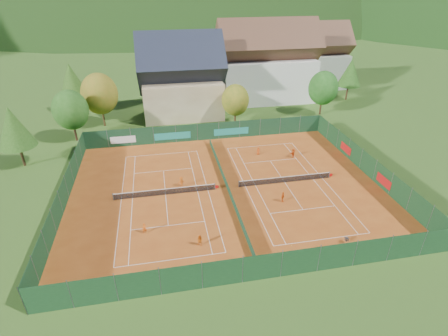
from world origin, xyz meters
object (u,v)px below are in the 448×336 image
(player_left_near, at_px, (145,228))
(player_right_near, at_px, (283,197))
(chalet, at_px, (181,81))
(hotel_block_b, at_px, (311,59))
(player_left_far, at_px, (181,182))
(ball_hopper, at_px, (347,239))
(player_left_mid, at_px, (200,241))
(player_right_far_b, at_px, (293,153))
(player_right_far_a, at_px, (258,151))
(hotel_block_a, at_px, (266,66))

(player_left_near, distance_m, player_right_near, 16.92)
(chalet, distance_m, hotel_block_b, 35.85)
(player_left_near, bearing_deg, player_right_near, 3.12)
(player_left_near, distance_m, player_left_far, 10.08)
(hotel_block_b, distance_m, player_right_near, 54.19)
(ball_hopper, xyz_separation_m, player_left_mid, (-15.02, 2.52, 0.12))
(player_left_mid, relative_size, player_right_far_b, 0.90)
(player_right_near, bearing_deg, player_right_far_a, 36.89)
(chalet, relative_size, player_right_far_a, 13.48)
(hotel_block_b, xyz_separation_m, player_right_far_b, (-18.25, -37.09, -5.86))
(hotel_block_b, relative_size, player_left_far, 11.79)
(player_left_mid, height_order, player_right_far_a, player_left_mid)
(hotel_block_a, height_order, player_right_far_a, hotel_block_a)
(chalet, relative_size, player_left_mid, 11.97)
(ball_hopper, height_order, player_right_far_b, player_right_far_b)
(chalet, xyz_separation_m, player_left_far, (-2.79, -28.33, -5.89))
(player_right_far_a, bearing_deg, hotel_block_a, -109.51)
(hotel_block_a, relative_size, player_right_far_b, 14.30)
(hotel_block_a, distance_m, player_right_far_a, 29.39)
(hotel_block_b, relative_size, player_left_near, 13.19)
(player_left_near, relative_size, player_left_far, 0.89)
(chalet, bearing_deg, ball_hopper, -73.06)
(player_left_far, height_order, player_right_far_b, player_right_far_b)
(player_right_far_b, bearing_deg, ball_hopper, 48.67)
(hotel_block_a, xyz_separation_m, player_right_near, (-9.86, -40.30, -6.67))
(ball_hopper, relative_size, player_left_near, 0.61)
(hotel_block_a, height_order, player_left_mid, hotel_block_a)
(player_right_far_a, bearing_deg, player_right_near, 86.44)
(hotel_block_a, bearing_deg, ball_hopper, -96.91)
(ball_hopper, bearing_deg, hotel_block_b, 70.70)
(player_left_far, height_order, player_right_far_a, player_left_far)
(ball_hopper, distance_m, player_right_far_a, 22.08)
(player_left_far, xyz_separation_m, player_right_near, (11.93, -5.96, -0.03))
(ball_hopper, xyz_separation_m, player_left_far, (-15.86, 14.57, 0.18))
(player_right_near, bearing_deg, ball_hopper, -115.71)
(ball_hopper, bearing_deg, player_left_far, 137.42)
(player_right_near, height_order, player_right_far_b, player_right_far_b)
(player_right_near, relative_size, player_right_far_b, 0.94)
(chalet, bearing_deg, player_left_near, -101.44)
(player_right_near, bearing_deg, hotel_block_b, 13.43)
(player_right_near, height_order, player_right_far_a, player_right_near)
(chalet, bearing_deg, player_right_far_a, -65.08)
(player_left_near, relative_size, player_left_mid, 0.97)
(player_left_near, bearing_deg, player_left_mid, -36.33)
(hotel_block_a, bearing_deg, player_right_near, -103.75)
(hotel_block_b, height_order, player_right_near, hotel_block_b)
(player_left_mid, height_order, player_right_near, player_right_near)
(player_left_mid, xyz_separation_m, player_right_far_a, (11.74, 19.31, -0.08))
(player_left_far, xyz_separation_m, player_right_far_a, (12.58, 7.26, -0.13))
(chalet, bearing_deg, hotel_block_b, 22.99)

